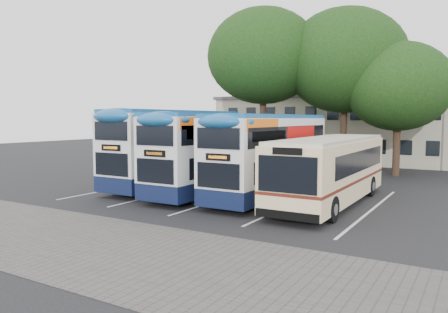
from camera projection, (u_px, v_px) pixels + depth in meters
ground at (255, 225)px, 16.62m from camera, size 120.00×120.00×0.00m
paving_strip at (123, 251)px, 13.36m from camera, size 40.00×6.00×0.01m
bay_lines at (234, 196)px, 22.81m from camera, size 14.12×11.00×0.01m
depot_building at (389, 128)px, 39.45m from camera, size 32.40×8.40×6.20m
tree_left at (263, 56)px, 33.83m from camera, size 8.73×8.73×12.57m
tree_mid at (345, 61)px, 32.60m from camera, size 9.18×9.18×12.25m
tree_right at (399, 87)px, 30.27m from camera, size 7.27×7.27×9.35m
bus_dd_left at (178, 145)px, 26.03m from camera, size 2.62×10.82×4.51m
bus_dd_mid at (217, 149)px, 23.74m from camera, size 2.51×10.37×4.32m
bus_dd_right at (270, 152)px, 22.30m from camera, size 2.47×10.18×4.24m
bus_single at (331, 166)px, 20.55m from camera, size 2.68×10.54×3.15m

